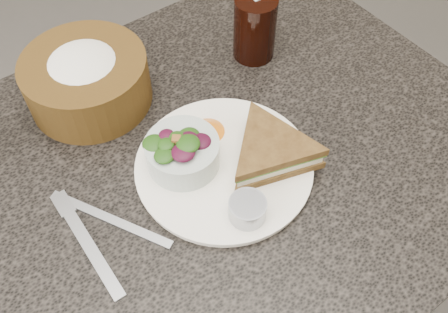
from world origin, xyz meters
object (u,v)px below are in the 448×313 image
Objects in this scene: sandwich at (271,151)px; bread_basket at (85,74)px; dining_table at (194,278)px; dinner_plate at (224,166)px; salad_bowl at (182,150)px; dressing_ramekin at (247,209)px; cola_glass at (255,25)px.

bread_basket is at bearing 135.45° from sandwich.
sandwich reaches higher than dining_table.
sandwich reaches higher than dinner_plate.
salad_bowl is 2.06× the size of dressing_ramekin.
dinner_plate is 2.06× the size of cola_glass.
cola_glass reaches higher than dining_table.
dining_table is at bearing 105.46° from dressing_ramekin.
sandwich is at bearing -61.58° from bread_basket.
dining_table is 19.37× the size of dressing_ramekin.
cola_glass is (0.19, 0.17, 0.06)m from dinner_plate.
salad_bowl reaches higher than dining_table.
sandwich is 1.30× the size of cola_glass.
sandwich is at bearing 32.66° from dressing_ramekin.
salad_bowl is (-0.05, 0.04, 0.04)m from dinner_plate.
dressing_ramekin is at bearing -74.54° from dining_table.
sandwich is at bearing -34.21° from salad_bowl.
dressing_ramekin is (-0.08, -0.05, -0.01)m from sandwich.
salad_bowl is 0.85× the size of cola_glass.
cola_glass is (0.28, -0.07, 0.01)m from bread_basket.
dining_table is 6.17× the size of sandwich.
dining_table is 5.08× the size of bread_basket.
sandwich is 3.14× the size of dressing_ramekin.
salad_bowl reaches higher than dinner_plate.
cola_glass reaches higher than salad_bowl.
salad_bowl is at bearing 99.03° from dressing_ramekin.
salad_bowl is 0.13m from dressing_ramekin.
cola_glass is at bearing 50.02° from dressing_ramekin.
dining_table is 8.01× the size of cola_glass.
bread_basket is (-0.15, 0.28, 0.02)m from sandwich.
dining_table is at bearing 169.81° from sandwich.
dinner_plate is 1.31× the size of bread_basket.
bread_basket is (-0.09, 0.24, 0.05)m from dinner_plate.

